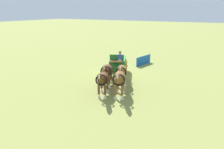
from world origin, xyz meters
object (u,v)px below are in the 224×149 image
object	(u,v)px
draft_horse_rear_near	(122,72)
draft_horse_lead_off	(103,79)
draft_horse_rear_off	(107,71)
show_wagon	(118,64)
draft_horse_lead_near	(119,79)

from	to	relation	value
draft_horse_rear_near	draft_horse_lead_off	size ratio (longest dim) A/B	1.04
draft_horse_rear_off	draft_horse_lead_off	world-z (taller)	draft_horse_lead_off
draft_horse_rear_off	draft_horse_lead_off	size ratio (longest dim) A/B	1.03
show_wagon	draft_horse_lead_near	distance (m)	6.27
show_wagon	draft_horse_lead_off	size ratio (longest dim) A/B	1.98
show_wagon	draft_horse_rear_off	distance (m)	3.69
draft_horse_rear_near	draft_horse_rear_off	distance (m)	1.30
draft_horse_rear_off	draft_horse_lead_off	bearing A→B (deg)	24.37
draft_horse_lead_off	draft_horse_rear_near	bearing A→B (deg)	177.83
draft_horse_rear_off	draft_horse_lead_near	size ratio (longest dim) A/B	0.99
show_wagon	draft_horse_rear_near	world-z (taller)	show_wagon
draft_horse_rear_near	draft_horse_lead_near	xyz separation A→B (m)	(2.36, 1.07, 0.09)
draft_horse_rear_near	draft_horse_lead_near	world-z (taller)	draft_horse_lead_near
draft_horse_lead_near	draft_horse_lead_off	xyz separation A→B (m)	(0.54, -1.18, -0.07)
draft_horse_lead_off	show_wagon	bearing A→B (deg)	-161.62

